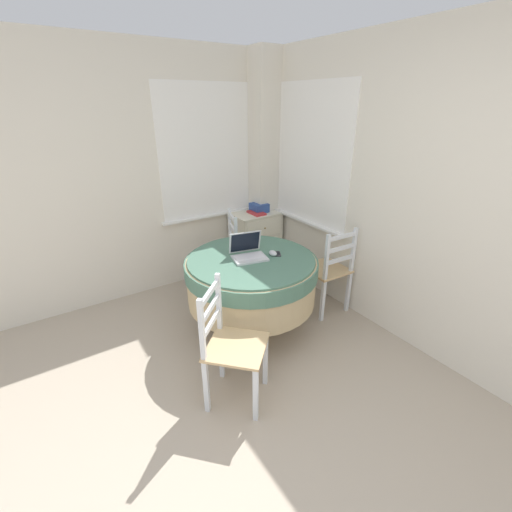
# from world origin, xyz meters

# --- Properties ---
(corner_room_shell) EXTENTS (4.37, 4.64, 2.55)m
(corner_room_shell) POSITION_xyz_m (1.20, 1.76, 1.28)
(corner_room_shell) COLOR silver
(corner_room_shell) RESTS_ON ground_plane
(round_dining_table) EXTENTS (1.18, 1.18, 0.75)m
(round_dining_table) POSITION_xyz_m (1.04, 1.49, 0.56)
(round_dining_table) COLOR #4C3D2D
(round_dining_table) RESTS_ON ground_plane
(laptop) EXTENTS (0.34, 0.31, 0.22)m
(laptop) POSITION_xyz_m (1.03, 1.51, 0.80)
(laptop) COLOR silver
(laptop) RESTS_ON round_dining_table
(computer_mouse) EXTENTS (0.06, 0.09, 0.05)m
(computer_mouse) POSITION_xyz_m (1.23, 1.42, 0.77)
(computer_mouse) COLOR silver
(computer_mouse) RESTS_ON round_dining_table
(cell_phone) EXTENTS (0.09, 0.12, 0.01)m
(cell_phone) POSITION_xyz_m (1.28, 1.42, 0.75)
(cell_phone) COLOR #2D2D33
(cell_phone) RESTS_ON round_dining_table
(dining_chair_near_back_window) EXTENTS (0.50, 0.50, 0.92)m
(dining_chair_near_back_window) POSITION_xyz_m (1.18, 2.31, 0.45)
(dining_chair_near_back_window) COLOR tan
(dining_chair_near_back_window) RESTS_ON ground_plane
(dining_chair_near_right_window) EXTENTS (0.41, 0.42, 0.92)m
(dining_chair_near_right_window) POSITION_xyz_m (1.87, 1.34, 0.45)
(dining_chair_near_right_window) COLOR tan
(dining_chair_near_right_window) RESTS_ON ground_plane
(dining_chair_camera_near) EXTENTS (0.56, 0.56, 0.92)m
(dining_chair_camera_near) POSITION_xyz_m (0.47, 0.87, 0.45)
(dining_chair_camera_near) COLOR tan
(dining_chair_camera_near) RESTS_ON ground_plane
(corner_cabinet) EXTENTS (0.58, 0.42, 0.77)m
(corner_cabinet) POSITION_xyz_m (1.79, 2.54, 0.38)
(corner_cabinet) COLOR silver
(corner_cabinet) RESTS_ON ground_plane
(storage_box) EXTENTS (0.18, 0.19, 0.10)m
(storage_box) POSITION_xyz_m (1.84, 2.55, 0.82)
(storage_box) COLOR #2D4C93
(storage_box) RESTS_ON corner_cabinet
(book_on_cabinet) EXTENTS (0.14, 0.23, 0.02)m
(book_on_cabinet) POSITION_xyz_m (1.77, 2.49, 0.78)
(book_on_cabinet) COLOR #BC3338
(book_on_cabinet) RESTS_ON corner_cabinet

